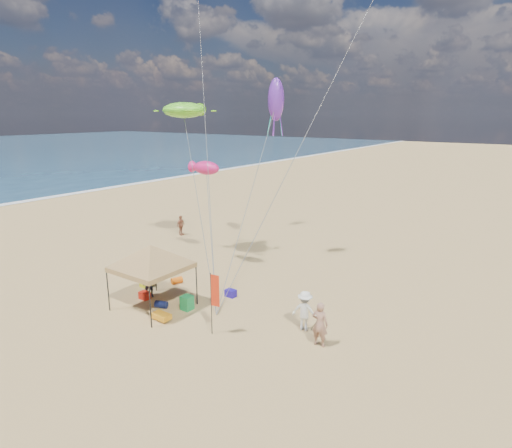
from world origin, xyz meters
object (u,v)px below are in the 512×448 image
at_px(feather_flag, 214,294).
at_px(cooler_blue, 231,293).
at_px(person_near_a, 320,324).
at_px(person_far_a, 181,225).
at_px(person_near_b, 148,282).
at_px(chair_green, 187,303).
at_px(canopy_tent, 151,247).
at_px(cooler_red, 145,295).
at_px(person_near_c, 305,311).
at_px(chair_yellow, 146,281).
at_px(beach_cart, 161,316).

bearing_deg(feather_flag, cooler_blue, 119.22).
xyz_separation_m(person_near_a, person_far_a, (-16.48, 8.52, -0.17)).
bearing_deg(feather_flag, person_near_b, 169.43).
bearing_deg(person_far_a, chair_green, -142.13).
height_order(canopy_tent, cooler_red, canopy_tent).
distance_m(feather_flag, person_far_a, 16.21).
bearing_deg(feather_flag, person_near_c, 41.91).
distance_m(canopy_tent, chair_yellow, 3.90).
bearing_deg(cooler_blue, beach_cart, -103.65).
bearing_deg(person_near_c, beach_cart, 16.37).
relative_size(feather_flag, beach_cart, 3.10).
bearing_deg(beach_cart, person_far_a, 131.62).
xyz_separation_m(canopy_tent, feather_flag, (4.20, -0.31, -1.20)).
bearing_deg(chair_yellow, cooler_red, -42.31).
bearing_deg(beach_cart, cooler_red, 155.68).
bearing_deg(person_far_a, chair_yellow, -153.96).
height_order(chair_green, person_near_b, person_near_b).
height_order(cooler_red, person_near_b, person_near_b).
relative_size(feather_flag, person_near_c, 1.55).
height_order(canopy_tent, person_near_b, canopy_tent).
height_order(chair_yellow, person_near_a, person_near_a).
distance_m(cooler_red, person_near_c, 8.49).
xyz_separation_m(cooler_red, beach_cart, (2.45, -1.11, 0.01)).
xyz_separation_m(beach_cart, person_near_c, (5.79, 3.02, 0.70)).
height_order(person_near_a, person_near_b, person_near_a).
height_order(cooler_blue, person_far_a, person_far_a).
bearing_deg(chair_yellow, feather_flag, -15.37).
relative_size(canopy_tent, feather_flag, 2.15).
height_order(feather_flag, person_near_b, feather_flag).
bearing_deg(person_near_a, person_near_b, 0.64).
distance_m(cooler_red, person_near_b, 0.72).
bearing_deg(feather_flag, canopy_tent, 175.77).
xyz_separation_m(cooler_blue, chair_yellow, (-4.61, -1.67, 0.16)).
xyz_separation_m(feather_flag, person_far_a, (-12.44, 10.34, -1.09)).
bearing_deg(person_near_a, feather_flag, 19.85).
xyz_separation_m(feather_flag, cooler_blue, (-1.94, 3.48, -1.68)).
relative_size(chair_yellow, person_near_b, 0.41).
bearing_deg(chair_yellow, person_near_a, 0.06).
distance_m(chair_yellow, beach_cart, 4.29).
distance_m(chair_yellow, person_near_b, 1.54).
distance_m(beach_cart, person_far_a, 14.39).
distance_m(canopy_tent, person_near_a, 8.64).
height_order(person_near_c, person_far_a, person_near_c).
bearing_deg(beach_cart, feather_flag, 8.17).
relative_size(chair_green, person_near_a, 0.37).
bearing_deg(beach_cart, person_near_a, 17.84).
bearing_deg(canopy_tent, beach_cart, -29.04).
distance_m(cooler_blue, person_far_a, 12.55).
xyz_separation_m(chair_green, person_far_a, (-9.73, 9.26, 0.43)).
distance_m(cooler_blue, person_near_a, 6.26).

